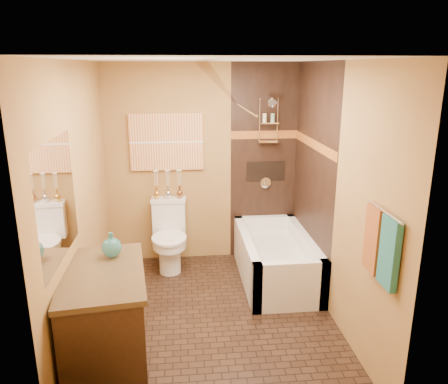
{
  "coord_description": "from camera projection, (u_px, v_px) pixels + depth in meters",
  "views": [
    {
      "loc": [
        -0.29,
        -3.88,
        2.45
      ],
      "look_at": [
        0.15,
        0.4,
        1.2
      ],
      "focal_mm": 35.0,
      "sensor_mm": 36.0,
      "label": 1
    }
  ],
  "objects": [
    {
      "name": "shower_fixtures",
      "position": [
        268.0,
        132.0,
        5.35
      ],
      "size": [
        0.24,
        0.33,
        1.16
      ],
      "color": "silver",
      "rests_on": "floor"
    },
    {
      "name": "wall_back",
      "position": [
        203.0,
        165.0,
        5.5
      ],
      "size": [
        2.4,
        0.02,
        2.5
      ],
      "primitive_type": "cube",
      "color": "#AB8742",
      "rests_on": "floor"
    },
    {
      "name": "mosaic_band_right",
      "position": [
        313.0,
        144.0,
        4.8
      ],
      "size": [
        0.01,
        1.5,
        0.1
      ],
      "primitive_type": "cube",
      "color": "brown",
      "rests_on": "alcove_tile_right"
    },
    {
      "name": "bathtub",
      "position": [
        275.0,
        262.0,
        5.15
      ],
      "size": [
        0.8,
        1.5,
        0.55
      ],
      "color": "white",
      "rests_on": "floor"
    },
    {
      "name": "alcove_tile_back",
      "position": [
        264.0,
        163.0,
        5.56
      ],
      "size": [
        0.85,
        0.01,
        2.5
      ],
      "primitive_type": "cube",
      "color": "black",
      "rests_on": "wall_back"
    },
    {
      "name": "towel_teal",
      "position": [
        389.0,
        253.0,
        3.07
      ],
      "size": [
        0.05,
        0.22,
        0.52
      ],
      "primitive_type": "cube",
      "color": "#22716B",
      "rests_on": "towel_bar"
    },
    {
      "name": "bud_vases",
      "position": [
        168.0,
        183.0,
        5.41
      ],
      "size": [
        0.36,
        0.08,
        0.36
      ],
      "color": "gold",
      "rests_on": "toilet"
    },
    {
      "name": "mosaic_band_back",
      "position": [
        265.0,
        135.0,
        5.45
      ],
      "size": [
        0.85,
        0.01,
        0.1
      ],
      "primitive_type": "cube",
      "color": "brown",
      "rests_on": "alcove_tile_back"
    },
    {
      "name": "towel_rust",
      "position": [
        373.0,
        239.0,
        3.32
      ],
      "size": [
        0.05,
        0.22,
        0.52
      ],
      "primitive_type": "cube",
      "color": "#9A501C",
      "rests_on": "towel_bar"
    },
    {
      "name": "wall_left",
      "position": [
        80.0,
        203.0,
        3.95
      ],
      "size": [
        0.02,
        3.0,
        2.5
      ],
      "primitive_type": "cube",
      "color": "#AB8742",
      "rests_on": "floor"
    },
    {
      "name": "alcove_niche",
      "position": [
        266.0,
        171.0,
        5.59
      ],
      "size": [
        0.5,
        0.01,
        0.25
      ],
      "primitive_type": "cube",
      "color": "black",
      "rests_on": "alcove_tile_back"
    },
    {
      "name": "vanity_mirror",
      "position": [
        58.0,
        201.0,
        3.18
      ],
      "size": [
        0.01,
        1.0,
        0.9
      ],
      "primitive_type": "cube",
      "color": "white",
      "rests_on": "wall_left"
    },
    {
      "name": "curtain_rod",
      "position": [
        244.0,
        108.0,
        4.61
      ],
      "size": [
        0.03,
        1.55,
        0.03
      ],
      "primitive_type": "cylinder",
      "rotation": [
        1.57,
        0.0,
        0.0
      ],
      "color": "silver",
      "rests_on": "wall_back"
    },
    {
      "name": "toilet",
      "position": [
        169.0,
        235.0,
        5.39
      ],
      "size": [
        0.45,
        0.65,
        0.85
      ],
      "rotation": [
        0.0,
        0.0,
        -0.08
      ],
      "color": "white",
      "rests_on": "floor"
    },
    {
      "name": "floor",
      "position": [
        213.0,
        317.0,
        4.41
      ],
      "size": [
        3.0,
        3.0,
        0.0
      ],
      "primitive_type": "plane",
      "color": "black",
      "rests_on": "ground"
    },
    {
      "name": "towel_bar",
      "position": [
        383.0,
        211.0,
        3.12
      ],
      "size": [
        0.02,
        0.55,
        0.02
      ],
      "primitive_type": "cylinder",
      "rotation": [
        1.57,
        0.0,
        0.0
      ],
      "color": "silver",
      "rests_on": "wall_right"
    },
    {
      "name": "vanity",
      "position": [
        105.0,
        323.0,
        3.5
      ],
      "size": [
        0.75,
        1.11,
        0.92
      ],
      "rotation": [
        0.0,
        0.0,
        0.12
      ],
      "color": "black",
      "rests_on": "floor"
    },
    {
      "name": "wall_right",
      "position": [
        337.0,
        196.0,
        4.19
      ],
      "size": [
        0.02,
        3.0,
        2.5
      ],
      "primitive_type": "cube",
      "color": "#AB8742",
      "rests_on": "floor"
    },
    {
      "name": "wall_front",
      "position": [
        232.0,
        272.0,
        2.63
      ],
      "size": [
        2.4,
        0.02,
        2.5
      ],
      "primitive_type": "cube",
      "color": "#AB8742",
      "rests_on": "floor"
    },
    {
      "name": "alcove_tile_right",
      "position": [
        312.0,
        177.0,
        4.9
      ],
      "size": [
        0.01,
        1.5,
        2.5
      ],
      "primitive_type": "cube",
      "color": "black",
      "rests_on": "wall_right"
    },
    {
      "name": "ceiling",
      "position": [
        211.0,
        59.0,
        3.72
      ],
      "size": [
        3.0,
        3.0,
        0.0
      ],
      "primitive_type": "plane",
      "color": "silver",
      "rests_on": "wall_back"
    },
    {
      "name": "teal_bottle",
      "position": [
        111.0,
        245.0,
        3.61
      ],
      "size": [
        0.2,
        0.2,
        0.26
      ],
      "primitive_type": null,
      "rotation": [
        0.0,
        0.0,
        -0.2
      ],
      "color": "teal",
      "rests_on": "vanity"
    },
    {
      "name": "sunset_painting",
      "position": [
        167.0,
        142.0,
        5.35
      ],
      "size": [
        0.9,
        0.04,
        0.7
      ],
      "primitive_type": "cube",
      "color": "#CB632F",
      "rests_on": "wall_back"
    }
  ]
}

